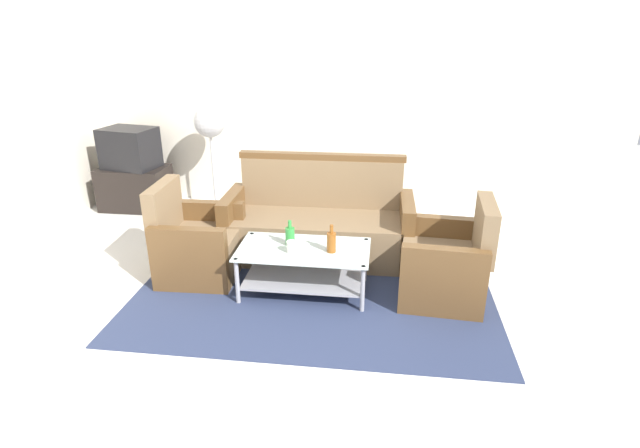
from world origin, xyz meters
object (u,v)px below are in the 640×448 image
couch (319,226)px  coffee_table (304,263)px  armchair_right (446,265)px  bottle_green (290,236)px  tv_stand (135,188)px  cup (291,247)px  armchair_left (197,245)px  bottle_brown (331,242)px  pedestal_fan (210,128)px  television (130,148)px

couch → coffee_table: bearing=87.1°
armchair_right → bottle_green: size_ratio=3.81×
tv_stand → armchair_right: bearing=-25.8°
cup → bottle_green: bearing=104.4°
coffee_table → armchair_left: bearing=168.1°
armchair_right → bottle_green: 1.32m
bottle_brown → pedestal_fan: pedestal_fan is taller
television → pedestal_fan: size_ratio=0.53×
coffee_table → bottle_green: bottle_green is taller
armchair_right → bottle_brown: bearing=101.0°
pedestal_fan → television: bearing=-177.3°
armchair_left → armchair_right: 2.20m
armchair_left → coffee_table: (1.01, -0.21, -0.02)m
armchair_right → pedestal_fan: pedestal_fan is taller
bottle_brown → tv_stand: bearing=144.9°
bottle_green → cup: bottle_green is taller
bottle_green → tv_stand: bottle_green is taller
cup → television: bearing=140.5°
couch → cup: (-0.12, -0.83, 0.14)m
bottle_brown → television: (-2.63, 1.85, 0.26)m
pedestal_fan → coffee_table: bearing=-53.3°
coffee_table → cup: size_ratio=11.00×
tv_stand → armchair_left: bearing=-49.2°
bottle_brown → bottle_green: bottle_brown is taller
bottle_brown → pedestal_fan: (-1.63, 1.90, 0.51)m
couch → armchair_left: 1.17m
bottle_brown → tv_stand: 3.22m
television → armchair_left: bearing=141.7°
armchair_right → cup: (-1.27, -0.17, 0.17)m
tv_stand → television: (0.00, 0.00, 0.50)m
armchair_left → pedestal_fan: pedestal_fan is taller
armchair_left → pedestal_fan: (-0.38, 1.65, 0.73)m
coffee_table → pedestal_fan: bearing=126.7°
armchair_left → bottle_brown: (1.25, -0.25, 0.21)m
bottle_green → coffee_table: bearing=-24.5°
tv_stand → television: television is taller
tv_stand → pedestal_fan: size_ratio=0.63×
bottle_green → bottle_brown: bearing=-13.7°
couch → coffee_table: 0.75m
couch → coffee_table: couch is taller
cup → pedestal_fan: pedestal_fan is taller
bottle_brown → bottle_green: (-0.36, 0.09, -0.01)m
armchair_left → armchair_right: bearing=84.6°
couch → pedestal_fan: size_ratio=1.43×
coffee_table → television: size_ratio=1.63×
armchair_right → tv_stand: bearing=68.3°
armchair_right → pedestal_fan: bearing=59.5°
pedestal_fan → couch: bearing=-38.1°
armchair_left → television: size_ratio=1.26×
armchair_left → pedestal_fan: bearing=-169.0°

